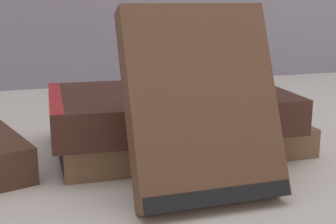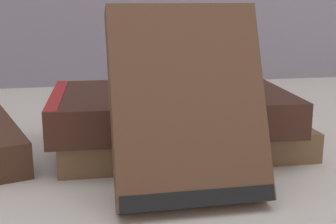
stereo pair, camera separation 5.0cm
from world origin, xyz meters
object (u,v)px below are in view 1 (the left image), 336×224
book_leaning_front (198,111)px  pocket_watch (200,89)px  book_flat_bottom (171,133)px  book_flat_top (164,108)px  reading_glasses (114,113)px

book_leaning_front → pocket_watch: size_ratio=2.99×
book_flat_bottom → book_flat_top: bearing=-130.3°
book_flat_bottom → reading_glasses: book_flat_bottom is taller
pocket_watch → reading_glasses: bearing=106.2°
book_flat_top → book_flat_bottom: bearing=51.7°
book_flat_bottom → book_flat_top: 0.04m
book_leaning_front → pocket_watch: bearing=67.8°
book_flat_bottom → pocket_watch: bearing=-50.5°
book_flat_top → reading_glasses: book_flat_top is taller
book_flat_bottom → book_leaning_front: book_leaning_front is taller
reading_glasses → book_flat_bottom: bearing=-100.8°
book_flat_bottom → book_leaning_front: size_ratio=1.66×
book_flat_top → book_leaning_front: size_ratio=1.62×
book_leaning_front → pocket_watch: book_leaning_front is taller
pocket_watch → reading_glasses: pocket_watch is taller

